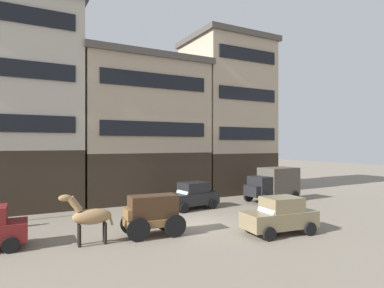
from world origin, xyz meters
name	(u,v)px	position (x,y,z in m)	size (l,w,h in m)	color
ground_plane	(197,224)	(0.00, 0.00, 0.00)	(120.00, 120.00, 0.00)	slate
building_far_left	(18,103)	(-8.72, 10.34, 7.43)	(8.46, 7.10, 14.77)	#33281E
building_center_left	(141,128)	(0.40, 10.34, 5.82)	(10.47, 7.10, 11.57)	#33281E
building_center_right	(227,115)	(9.11, 10.34, 7.32)	(7.66, 7.10, 14.56)	#33281E
cargo_wagon	(152,212)	(-3.10, -1.07, 1.15)	(3.01, 1.72, 1.98)	brown
draft_horse	(90,216)	(-6.05, -1.07, 1.27)	(2.35, 0.73, 2.30)	#937047
delivery_truck_near	(273,183)	(8.77, 3.45, 1.42)	(4.41, 2.26, 2.62)	black
sedan_light	(192,196)	(1.82, 3.89, 0.91)	(3.86, 2.20, 1.83)	black
sedan_parked_curb	(280,216)	(2.65, -3.75, 0.91)	(3.84, 2.16, 1.83)	#7A6B4C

